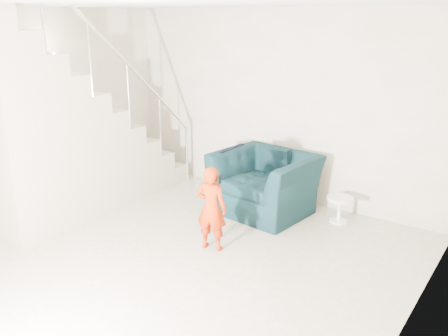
% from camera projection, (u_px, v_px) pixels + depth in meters
% --- Properties ---
extents(floor, '(5.50, 5.50, 0.00)m').
position_uv_depth(floor, '(148.00, 270.00, 5.04)').
color(floor, gray).
rests_on(floor, ground).
extents(ceiling, '(5.50, 5.50, 0.00)m').
position_uv_depth(ceiling, '(133.00, 1.00, 4.22)').
color(ceiling, silver).
rests_on(ceiling, back_wall).
extents(back_wall, '(5.00, 0.00, 5.00)m').
position_uv_depth(back_wall, '(278.00, 106.00, 6.77)').
color(back_wall, '#A89A88').
rests_on(back_wall, floor).
extents(right_wall, '(0.00, 5.50, 5.50)m').
position_uv_depth(right_wall, '(403.00, 201.00, 3.26)').
color(right_wall, '#A89A88').
rests_on(right_wall, floor).
extents(armchair, '(1.37, 1.23, 0.81)m').
position_uv_depth(armchair, '(265.00, 183.00, 6.45)').
color(armchair, black).
rests_on(armchair, floor).
extents(toddler, '(0.41, 0.32, 1.00)m').
position_uv_depth(toddler, '(211.00, 208.00, 5.36)').
color(toddler, '#8B2804').
rests_on(toddler, floor).
extents(side_table, '(0.34, 0.34, 0.34)m').
position_uv_depth(side_table, '(340.00, 205.00, 6.15)').
color(side_table, white).
rests_on(side_table, floor).
extents(staircase, '(1.02, 3.03, 3.62)m').
position_uv_depth(staircase, '(63.00, 145.00, 6.28)').
color(staircase, '#ADA089').
rests_on(staircase, floor).
extents(cushion, '(0.45, 0.21, 0.44)m').
position_uv_depth(cushion, '(276.00, 161.00, 6.61)').
color(cushion, black).
rests_on(cushion, armchair).
extents(throw, '(0.06, 0.56, 0.62)m').
position_uv_depth(throw, '(232.00, 169.00, 6.72)').
color(throw, black).
rests_on(throw, armchair).
extents(phone, '(0.02, 0.05, 0.10)m').
position_uv_depth(phone, '(219.00, 180.00, 5.18)').
color(phone, black).
rests_on(phone, toddler).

